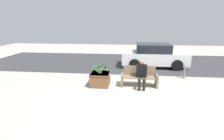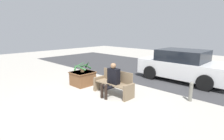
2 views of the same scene
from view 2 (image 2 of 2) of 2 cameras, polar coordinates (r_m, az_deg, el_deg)
name	(u,v)px [view 2 (image 2 of 2)]	position (r m, az deg, el deg)	size (l,w,h in m)	color
ground_plane	(88,100)	(6.00, -7.82, -9.57)	(30.00, 30.00, 0.00)	#ADA89E
road_surface	(167,72)	(10.21, 17.42, -0.63)	(20.00, 6.00, 0.01)	#38383A
bench	(114,84)	(6.33, 0.65, -4.45)	(1.57, 0.52, 0.85)	#7A664C
person_seated	(112,79)	(6.08, -0.09, -2.84)	(0.43, 0.64, 1.17)	black
planter_box	(83,78)	(7.49, -9.54, -2.58)	(0.83, 0.88, 0.57)	brown
potted_plant	(82,66)	(7.40, -9.62, 1.21)	(0.80, 0.79, 0.50)	brown
parked_car	(183,65)	(8.69, 22.25, 1.39)	(3.89, 1.98, 1.41)	silver
bollard_post	(191,91)	(6.26, 24.36, -6.23)	(0.13, 0.13, 0.66)	slate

